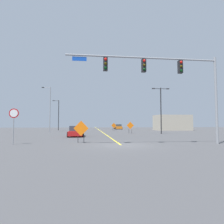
{
  "coord_description": "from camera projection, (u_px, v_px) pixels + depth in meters",
  "views": [
    {
      "loc": [
        -2.44,
        -14.55,
        1.68
      ],
      "look_at": [
        1.12,
        15.38,
        3.49
      ],
      "focal_mm": 30.35,
      "sensor_mm": 36.0,
      "label": 1
    }
  ],
  "objects": [
    {
      "name": "construction_sign_left_lane",
      "position": [
        81.0,
        129.0,
        16.45
      ],
      "size": [
        1.31,
        0.31,
        1.91
      ],
      "color": "orange",
      "rests_on": "ground"
    },
    {
      "name": "traffic_signal_assembly",
      "position": [
        165.0,
        74.0,
        15.36
      ],
      "size": [
        12.48,
        0.44,
        7.26
      ],
      "color": "gray",
      "rests_on": "ground"
    },
    {
      "name": "roadside_building_east",
      "position": [
        172.0,
        123.0,
        46.29
      ],
      "size": [
        8.01,
        5.27,
        3.7
      ],
      "color": "#B2A893",
      "rests_on": "ground"
    },
    {
      "name": "street_lamp_far_right",
      "position": [
        49.0,
        107.0,
        37.09
      ],
      "size": [
        1.74,
        0.24,
        8.89
      ],
      "color": "gray",
      "rests_on": "ground"
    },
    {
      "name": "street_lamp_mid_right",
      "position": [
        58.0,
        114.0,
        45.65
      ],
      "size": [
        1.54,
        0.24,
        7.3
      ],
      "color": "black",
      "rests_on": "ground"
    },
    {
      "name": "construction_sign_left_shoulder",
      "position": [
        81.0,
        126.0,
        39.76
      ],
      "size": [
        1.08,
        0.23,
        1.79
      ],
      "color": "orange",
      "rests_on": "ground"
    },
    {
      "name": "road_centre_stripe",
      "position": [
        99.0,
        130.0,
        50.16
      ],
      "size": [
        0.16,
        71.73,
        0.01
      ],
      "color": "yellow",
      "rests_on": "ground"
    },
    {
      "name": "construction_sign_right_lane",
      "position": [
        114.0,
        126.0,
        44.86
      ],
      "size": [
        1.21,
        0.12,
        1.8
      ],
      "color": "orange",
      "rests_on": "ground"
    },
    {
      "name": "construction_sign_median_far",
      "position": [
        130.0,
        126.0,
        32.2
      ],
      "size": [
        1.23,
        0.19,
        1.95
      ],
      "color": "orange",
      "rests_on": "ground"
    },
    {
      "name": "car_orange_near",
      "position": [
        118.0,
        127.0,
        54.8
      ],
      "size": [
        2.07,
        4.32,
        1.42
      ],
      "color": "orange",
      "rests_on": "ground"
    },
    {
      "name": "ground",
      "position": [
        121.0,
        145.0,
        14.61
      ],
      "size": [
        129.12,
        129.12,
        0.0
      ],
      "primitive_type": "plane",
      "color": "#444447"
    },
    {
      "name": "car_red_passing",
      "position": [
        76.0,
        131.0,
        24.39
      ],
      "size": [
        2.01,
        4.16,
        1.36
      ],
      "color": "red",
      "rests_on": "ground"
    },
    {
      "name": "street_lamp_mid_left",
      "position": [
        161.0,
        106.0,
        30.38
      ],
      "size": [
        2.88,
        0.24,
        7.43
      ],
      "color": "black",
      "rests_on": "ground"
    },
    {
      "name": "stop_sign",
      "position": [
        14.0,
        119.0,
        15.15
      ],
      "size": [
        0.76,
        0.07,
        2.87
      ],
      "color": "gray",
      "rests_on": "ground"
    }
  ]
}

